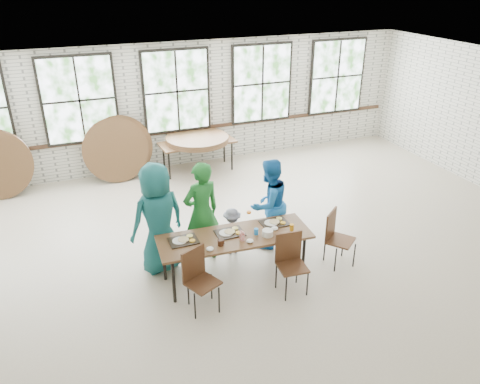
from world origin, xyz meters
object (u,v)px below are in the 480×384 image
object	(u,v)px
chair_near_left	(198,274)
storage_table	(197,144)
dining_table	(235,239)
chair_near_right	(290,258)

from	to	relation	value
chair_near_left	storage_table	world-z (taller)	chair_near_left
dining_table	chair_near_right	xyz separation A→B (m)	(0.66, -0.63, -0.13)
dining_table	storage_table	xyz separation A→B (m)	(0.73, 4.38, -0.00)
chair_near_left	chair_near_right	xyz separation A→B (m)	(1.42, -0.11, 0.00)
storage_table	chair_near_left	bearing A→B (deg)	-110.62
chair_near_left	dining_table	bearing A→B (deg)	9.10
dining_table	chair_near_right	world-z (taller)	chair_near_right
dining_table	storage_table	world-z (taller)	same
dining_table	chair_near_left	distance (m)	0.93
chair_near_right	storage_table	size ratio (longest dim) A/B	0.52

